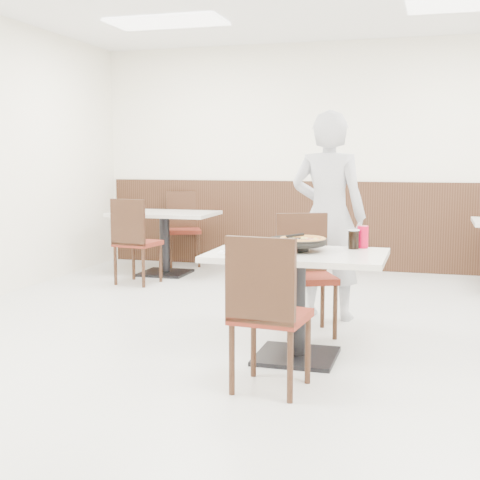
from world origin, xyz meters
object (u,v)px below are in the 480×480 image
(main_table, at_px, (297,306))
(side_plate, at_px, (237,251))
(pizza_pan, at_px, (298,245))
(bg_table_left, at_px, (165,243))
(bg_chair_left_near, at_px, (138,241))
(chair_far, at_px, (307,275))
(pizza, at_px, (303,243))
(bg_chair_left_far, at_px, (184,229))
(cola_glass, at_px, (354,240))
(red_cup, at_px, (363,237))
(chair_near, at_px, (271,312))
(diner_person, at_px, (328,216))

(main_table, xyz_separation_m, side_plate, (-0.40, -0.12, 0.38))
(main_table, height_order, pizza_pan, pizza_pan)
(bg_table_left, bearing_deg, bg_chair_left_near, -95.32)
(chair_far, distance_m, pizza, 0.68)
(pizza, height_order, bg_chair_left_far, bg_chair_left_far)
(cola_glass, bearing_deg, side_plate, -152.27)
(red_cup, bearing_deg, chair_near, -113.64)
(side_plate, bearing_deg, bg_chair_left_near, 127.82)
(chair_near, distance_m, cola_glass, 1.06)
(main_table, distance_m, chair_near, 0.66)
(side_plate, distance_m, bg_chair_left_far, 4.12)
(main_table, bearing_deg, chair_near, -92.51)
(chair_near, relative_size, pizza_pan, 2.85)
(chair_near, height_order, diner_person, diner_person)
(chair_far, xyz_separation_m, pizza_pan, (0.04, -0.60, 0.32))
(cola_glass, distance_m, bg_table_left, 3.67)
(chair_near, xyz_separation_m, bg_chair_left_far, (-2.17, 4.23, 0.00))
(main_table, xyz_separation_m, pizza, (0.02, 0.06, 0.44))
(chair_near, distance_m, pizza_pan, 0.78)
(bg_chair_left_near, bearing_deg, red_cup, -27.85)
(side_plate, bearing_deg, diner_person, 72.98)
(main_table, xyz_separation_m, bg_chair_left_far, (-2.20, 3.58, 0.10))
(pizza_pan, relative_size, bg_chair_left_near, 0.35)
(pizza_pan, height_order, side_plate, pizza_pan)
(chair_near, bearing_deg, diner_person, 94.34)
(chair_near, bearing_deg, cola_glass, 73.73)
(bg_chair_left_far, bearing_deg, side_plate, 91.16)
(chair_far, height_order, cola_glass, chair_far)
(pizza, distance_m, bg_chair_left_near, 3.17)
(pizza_pan, xyz_separation_m, bg_table_left, (-2.17, 2.83, -0.42))
(main_table, distance_m, cola_glass, 0.63)
(cola_glass, bearing_deg, pizza, -146.76)
(pizza_pan, relative_size, pizza, 1.14)
(main_table, relative_size, red_cup, 7.50)
(main_table, distance_m, side_plate, 0.56)
(pizza_pan, distance_m, pizza, 0.04)
(chair_near, bearing_deg, red_cup, 72.24)
(red_cup, height_order, bg_table_left, red_cup)
(main_table, xyz_separation_m, red_cup, (0.41, 0.34, 0.45))
(cola_glass, distance_m, bg_chair_left_far, 4.18)
(pizza, bearing_deg, chair_far, 97.07)
(diner_person, height_order, bg_chair_left_near, diner_person)
(pizza_pan, distance_m, red_cup, 0.51)
(pizza_pan, relative_size, bg_chair_left_far, 0.35)
(chair_far, relative_size, side_plate, 4.93)
(bg_chair_left_far, bearing_deg, pizza, 97.44)
(chair_far, distance_m, pizza_pan, 0.68)
(main_table, bearing_deg, bg_chair_left_near, 134.73)
(pizza_pan, relative_size, bg_table_left, 0.28)
(pizza_pan, bearing_deg, bg_chair_left_far, 121.88)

